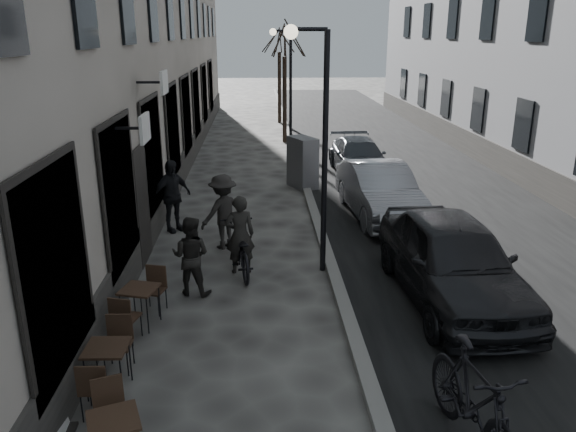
{
  "coord_description": "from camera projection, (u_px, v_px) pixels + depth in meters",
  "views": [
    {
      "loc": [
        -1.36,
        -5.23,
        4.95
      ],
      "look_at": [
        -0.85,
        4.34,
        1.8
      ],
      "focal_mm": 35.0,
      "sensor_mm": 36.0,
      "label": 1
    }
  ],
  "objects": [
    {
      "name": "road",
      "position": [
        392.0,
        165.0,
        21.95
      ],
      "size": [
        7.3,
        60.0,
        0.0
      ],
      "primitive_type": "cube",
      "color": "black",
      "rests_on": "ground"
    },
    {
      "name": "kerb",
      "position": [
        299.0,
        164.0,
        21.74
      ],
      "size": [
        0.25,
        60.0,
        0.12
      ],
      "primitive_type": "cube",
      "color": "slate",
      "rests_on": "ground"
    },
    {
      "name": "streetlamp_near",
      "position": [
        317.0,
        126.0,
        11.27
      ],
      "size": [
        0.9,
        0.28,
        5.09
      ],
      "color": "black",
      "rests_on": "ground"
    },
    {
      "name": "streetlamp_far",
      "position": [
        286.0,
        78.0,
        22.65
      ],
      "size": [
        0.9,
        0.28,
        5.09
      ],
      "color": "black",
      "rests_on": "ground"
    },
    {
      "name": "tree_near",
      "position": [
        285.0,
        39.0,
        25.03
      ],
      "size": [
        2.4,
        2.4,
        5.7
      ],
      "color": "black",
      "rests_on": "ground"
    },
    {
      "name": "tree_far",
      "position": [
        279.0,
        37.0,
        30.72
      ],
      "size": [
        2.4,
        2.4,
        5.7
      ],
      "color": "black",
      "rests_on": "ground"
    },
    {
      "name": "bistro_set_b",
      "position": [
        108.0,
        364.0,
        8.0
      ],
      "size": [
        0.61,
        1.46,
        0.86
      ],
      "rotation": [
        0.0,
        0.0,
        -0.03
      ],
      "color": "#301E15",
      "rests_on": "ground"
    },
    {
      "name": "bistro_set_c",
      "position": [
        140.0,
        303.0,
        9.82
      ],
      "size": [
        0.76,
        1.49,
        0.85
      ],
      "rotation": [
        0.0,
        0.0,
        -0.26
      ],
      "color": "#301E15",
      "rests_on": "ground"
    },
    {
      "name": "sign_board",
      "position": [
        49.0,
        412.0,
        6.97
      ],
      "size": [
        0.41,
        0.67,
        1.13
      ],
      "rotation": [
        0.0,
        0.0,
        0.04
      ],
      "color": "black",
      "rests_on": "ground"
    },
    {
      "name": "utility_cabinet",
      "position": [
        303.0,
        163.0,
        18.56
      ],
      "size": [
        1.03,
        1.27,
        1.67
      ],
      "primitive_type": "cube",
      "rotation": [
        0.0,
        0.0,
        0.43
      ],
      "color": "#5E5E60",
      "rests_on": "ground"
    },
    {
      "name": "bicycle",
      "position": [
        240.0,
        249.0,
        12.0
      ],
      "size": [
        1.02,
        2.09,
        1.05
      ],
      "primitive_type": "imported",
      "rotation": [
        0.0,
        0.0,
        3.31
      ],
      "color": "black",
      "rests_on": "ground"
    },
    {
      "name": "cyclist_rider",
      "position": [
        240.0,
        235.0,
        11.9
      ],
      "size": [
        0.69,
        0.51,
        1.72
      ],
      "primitive_type": "imported",
      "rotation": [
        0.0,
        0.0,
        3.31
      ],
      "color": "black",
      "rests_on": "ground"
    },
    {
      "name": "pedestrian_near",
      "position": [
        191.0,
        256.0,
        10.93
      ],
      "size": [
        0.9,
        0.77,
        1.6
      ],
      "primitive_type": "imported",
      "rotation": [
        0.0,
        0.0,
        2.9
      ],
      "color": "black",
      "rests_on": "ground"
    },
    {
      "name": "pedestrian_mid",
      "position": [
        223.0,
        212.0,
        13.28
      ],
      "size": [
        1.33,
        1.23,
        1.8
      ],
      "primitive_type": "imported",
      "rotation": [
        0.0,
        0.0,
        3.79
      ],
      "color": "#262422",
      "rests_on": "ground"
    },
    {
      "name": "pedestrian_far",
      "position": [
        172.0,
        196.0,
        14.39
      ],
      "size": [
        1.14,
        1.07,
        1.89
      ],
      "primitive_type": "imported",
      "rotation": [
        0.0,
        0.0,
        0.71
      ],
      "color": "black",
      "rests_on": "ground"
    },
    {
      "name": "car_near",
      "position": [
        452.0,
        259.0,
        10.68
      ],
      "size": [
        2.12,
        4.92,
        1.65
      ],
      "primitive_type": "imported",
      "rotation": [
        0.0,
        0.0,
        0.04
      ],
      "color": "black",
      "rests_on": "ground"
    },
    {
      "name": "car_mid",
      "position": [
        380.0,
        191.0,
        15.6
      ],
      "size": [
        1.9,
        4.61,
        1.48
      ],
      "primitive_type": "imported",
      "rotation": [
        0.0,
        0.0,
        0.07
      ],
      "color": "gray",
      "rests_on": "ground"
    },
    {
      "name": "car_far",
      "position": [
        359.0,
        157.0,
        20.33
      ],
      "size": [
        1.86,
        4.39,
        1.27
      ],
      "primitive_type": "imported",
      "rotation": [
        0.0,
        0.0,
        0.02
      ],
      "color": "#35393F",
      "rests_on": "ground"
    },
    {
      "name": "moped",
      "position": [
        474.0,
        403.0,
        6.79
      ],
      "size": [
        0.94,
        2.33,
        1.36
      ],
      "primitive_type": "imported",
      "rotation": [
        0.0,
        0.0,
        0.13
      ],
      "color": "black",
      "rests_on": "ground"
    }
  ]
}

